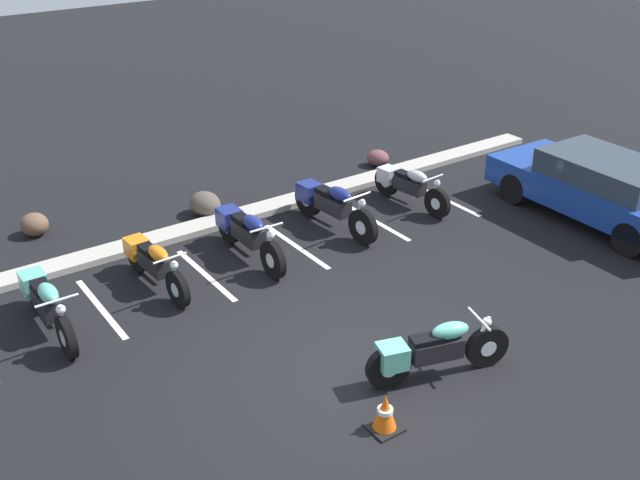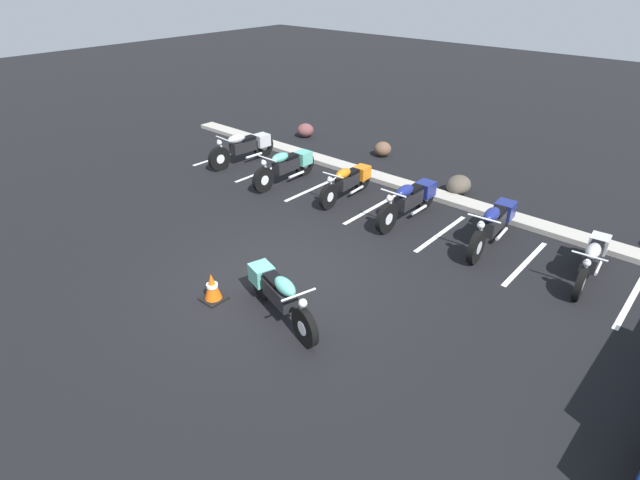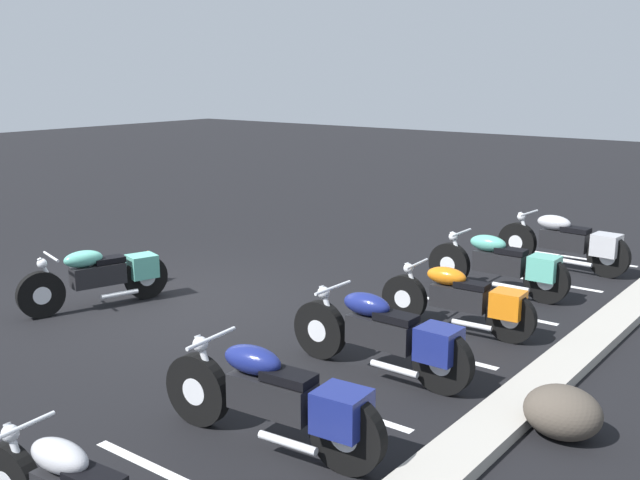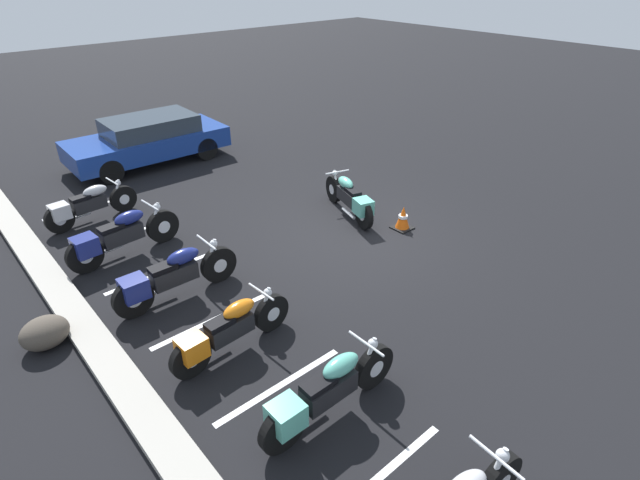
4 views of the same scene
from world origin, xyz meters
name	(u,v)px [view 3 (image 3 of 4)]	position (x,y,z in m)	size (l,w,h in m)	color
ground	(170,303)	(0.00, 0.00, 0.00)	(60.00, 60.00, 0.00)	black
motorcycle_teal_featured	(103,275)	(0.65, -0.62, 0.44)	(2.07, 0.87, 0.84)	black
parked_bike_0	(568,242)	(-5.23, 3.87, 0.47)	(0.64, 2.27, 0.89)	black
parked_bike_1	(504,265)	(-3.26, 3.61, 0.46)	(0.62, 2.20, 0.87)	black
parked_bike_2	(464,300)	(-1.42, 3.89, 0.43)	(0.58, 2.08, 0.82)	black
parked_bike_3	(387,335)	(0.36, 3.88, 0.47)	(0.64, 2.26, 0.89)	black
parked_bike_4	(278,399)	(2.29, 4.01, 0.48)	(0.65, 2.30, 0.91)	black
concrete_curb	(528,395)	(0.00, 5.34, 0.06)	(18.00, 0.50, 0.12)	#A8A399
landscape_rock_0	(563,412)	(0.55, 5.88, 0.24)	(0.71, 0.59, 0.48)	#4C443B
traffic_cone	(149,267)	(-0.52, -1.06, 0.24)	(0.40, 0.40, 0.52)	black
stall_line_0	(576,258)	(-6.16, 3.71, 0.00)	(0.10, 2.10, 0.00)	white
stall_line_1	(535,280)	(-4.30, 3.71, 0.00)	(0.10, 2.10, 0.00)	white
stall_line_2	(484,310)	(-2.43, 3.71, 0.00)	(0.10, 2.10, 0.00)	white
stall_line_3	(416,348)	(-0.57, 3.71, 0.00)	(0.10, 2.10, 0.00)	white
stall_line_4	(321,402)	(1.29, 3.71, 0.00)	(0.10, 2.10, 0.00)	white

